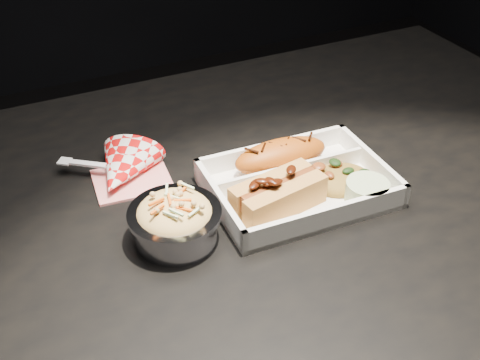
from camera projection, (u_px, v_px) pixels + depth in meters
name	position (u px, v px, depth m)	size (l,w,h in m)	color
dining_table	(267.00, 230.00, 0.94)	(1.20, 0.80, 0.75)	black
food_tray	(297.00, 187.00, 0.86)	(0.26, 0.19, 0.04)	white
fried_pastry	(281.00, 155.00, 0.89)	(0.15, 0.06, 0.05)	#B25111
hotdog	(278.00, 192.00, 0.81)	(0.14, 0.08, 0.06)	#C98B44
fried_rice_mound	(342.00, 174.00, 0.86)	(0.09, 0.08, 0.03)	olive
cupcake_liner	(367.00, 192.00, 0.83)	(0.06, 0.06, 0.03)	#B5C998
foil_coleslaw_cup	(175.00, 219.00, 0.77)	(0.12, 0.12, 0.07)	silver
napkin_fork	(123.00, 170.00, 0.88)	(0.16, 0.15, 0.10)	red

